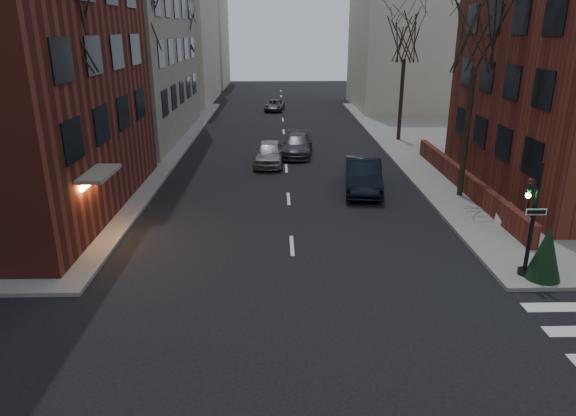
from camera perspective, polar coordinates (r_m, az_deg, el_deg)
The scene contains 18 objects.
low_wall_right at distance 28.74m, azimuth 18.91°, elevation 2.96°, with size 0.35×16.00×1.00m, color maroon.
building_distant_la at distance 63.57m, azimuth -15.26°, elevation 19.40°, with size 14.00×16.00×18.00m, color #BCB29F.
building_distant_ra at distance 58.99m, azimuth 14.84°, elevation 18.51°, with size 14.00×14.00×16.00m, color #BCB29F.
building_distant_lb at distance 79.88m, azimuth -10.74°, elevation 18.14°, with size 10.00×12.00×14.00m, color #BCB29F.
traffic_signal at distance 19.11m, azimuth 25.29°, elevation -1.95°, with size 0.76×0.44×4.00m.
tree_left_a at distance 22.47m, azimuth -24.04°, elevation 18.37°, with size 4.18×4.18×10.26m.
tree_left_b at distance 33.92m, azimuth -16.28°, elevation 19.76°, with size 4.40×4.40×10.80m.
tree_left_c at distance 47.62m, azimuth -11.84°, elevation 18.71°, with size 3.96×3.96×9.72m.
tree_right_a at distance 26.61m, azimuth 20.38°, elevation 17.76°, with size 3.96×3.96×9.72m.
tree_right_b at distance 40.02m, azimuth 12.93°, elevation 17.95°, with size 3.74×3.74×9.18m.
streetlamp_near at distance 30.16m, azimuth -16.20°, elevation 10.97°, with size 0.36×0.36×6.28m.
streetlamp_far at distance 49.66m, azimuth -10.42°, elevation 14.42°, with size 0.36×0.36×6.28m.
parked_sedan at distance 27.58m, azimuth 8.35°, elevation 3.61°, with size 1.82×5.22×1.72m, color black.
car_lane_silver at distance 32.79m, azimuth -2.12°, elevation 6.13°, with size 1.78×4.43×1.51m, color gray.
car_lane_gray at distance 35.28m, azimuth 1.01°, elevation 7.00°, with size 1.96×4.83×1.40m, color #3B3B40.
car_lane_far at distance 55.13m, azimuth -1.51°, elevation 11.33°, with size 1.87×4.07×1.13m, color #3C3C41.
sandwich_board at distance 24.30m, azimuth 22.99°, elevation -0.45°, with size 0.45×0.62×1.00m, color silver.
evergreen_shrub at distance 19.38m, azimuth 26.76°, elevation -4.43°, with size 1.16×1.16×1.93m, color black.
Camera 1 is at (-0.57, -6.90, 8.24)m, focal length 32.00 mm.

